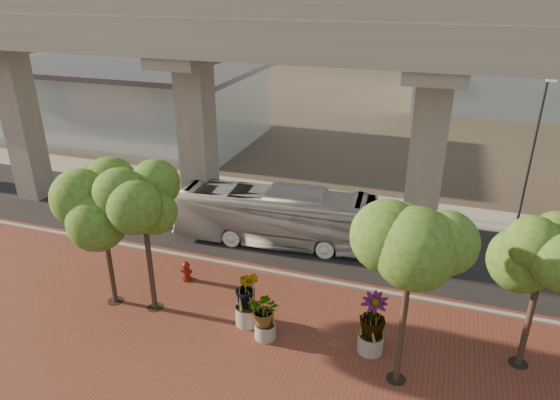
% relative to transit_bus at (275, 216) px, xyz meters
% --- Properties ---
extents(ground, '(160.00, 160.00, 0.00)m').
position_rel_transit_bus_xyz_m(ground, '(1.22, -1.07, -1.51)').
color(ground, '#3A352A').
rests_on(ground, ground).
extents(brick_plaza, '(70.00, 13.00, 0.06)m').
position_rel_transit_bus_xyz_m(brick_plaza, '(1.22, -9.07, -1.48)').
color(brick_plaza, brown).
rests_on(brick_plaza, ground).
extents(asphalt_road, '(90.00, 8.00, 0.04)m').
position_rel_transit_bus_xyz_m(asphalt_road, '(1.22, 0.93, -1.49)').
color(asphalt_road, black).
rests_on(asphalt_road, ground).
extents(curb_strip, '(70.00, 0.25, 0.16)m').
position_rel_transit_bus_xyz_m(curb_strip, '(1.22, -3.07, -1.43)').
color(curb_strip, '#9A9990').
rests_on(curb_strip, ground).
extents(far_sidewalk, '(90.00, 3.00, 0.06)m').
position_rel_transit_bus_xyz_m(far_sidewalk, '(1.22, 6.43, -1.48)').
color(far_sidewalk, '#9A9990').
rests_on(far_sidewalk, ground).
extents(transit_viaduct, '(72.00, 5.60, 12.40)m').
position_rel_transit_bus_xyz_m(transit_viaduct, '(1.22, 0.93, 5.78)').
color(transit_viaduct, gray).
rests_on(transit_viaduct, ground).
extents(station_pavilion, '(23.00, 13.00, 6.30)m').
position_rel_transit_bus_xyz_m(station_pavilion, '(-18.78, 14.93, 1.71)').
color(station_pavilion, silver).
rests_on(station_pavilion, ground).
extents(transit_bus, '(10.99, 3.38, 3.02)m').
position_rel_transit_bus_xyz_m(transit_bus, '(0.00, 0.00, 0.00)').
color(transit_bus, silver).
rests_on(transit_bus, ground).
extents(fire_hydrant, '(0.49, 0.44, 0.99)m').
position_rel_transit_bus_xyz_m(fire_hydrant, '(-2.68, -4.91, -0.97)').
color(fire_hydrant, '#66180B').
rests_on(fire_hydrant, ground).
extents(planter_front, '(1.83, 1.83, 2.01)m').
position_rel_transit_bus_xyz_m(planter_front, '(2.22, -7.60, -0.23)').
color(planter_front, '#A09B91').
rests_on(planter_front, ground).
extents(planter_right, '(2.34, 2.34, 2.50)m').
position_rel_transit_bus_xyz_m(planter_right, '(6.22, -7.07, 0.07)').
color(planter_right, '#9C988D').
rests_on(planter_right, ground).
extents(planter_left, '(2.29, 2.29, 2.52)m').
position_rel_transit_bus_xyz_m(planter_left, '(1.23, -6.97, 0.08)').
color(planter_left, '#B0A89F').
rests_on(planter_left, ground).
extents(street_tree_far_west, '(3.92, 3.92, 6.22)m').
position_rel_transit_bus_xyz_m(street_tree_far_west, '(-4.82, -7.43, 2.97)').
color(street_tree_far_west, '#402F24').
rests_on(street_tree_far_west, ground).
extents(street_tree_near_west, '(3.45, 3.45, 6.45)m').
position_rel_transit_bus_xyz_m(street_tree_near_west, '(-2.93, -7.29, 3.40)').
color(street_tree_near_west, '#402F24').
rests_on(street_tree_near_west, ground).
extents(street_tree_near_east, '(3.89, 3.89, 6.74)m').
position_rel_transit_bus_xyz_m(street_tree_near_east, '(7.34, -8.24, 3.50)').
color(street_tree_near_east, '#402F24').
rests_on(street_tree_near_east, ground).
extents(street_tree_far_east, '(3.73, 3.73, 5.93)m').
position_rel_transit_bus_xyz_m(street_tree_far_east, '(11.48, -6.01, 2.76)').
color(street_tree_far_east, '#402F24').
rests_on(street_tree_far_east, ground).
extents(streetlamp_west, '(0.37, 1.08, 7.46)m').
position_rel_transit_bus_xyz_m(streetlamp_west, '(-7.33, 5.26, 2.85)').
color(streetlamp_west, '#2E2D32').
rests_on(streetlamp_west, ground).
extents(streetlamp_east, '(0.43, 1.26, 8.71)m').
position_rel_transit_bus_xyz_m(streetlamp_east, '(12.35, 5.39, 3.57)').
color(streetlamp_east, '#333338').
rests_on(streetlamp_east, ground).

